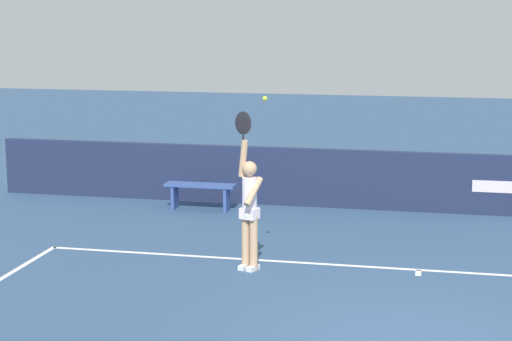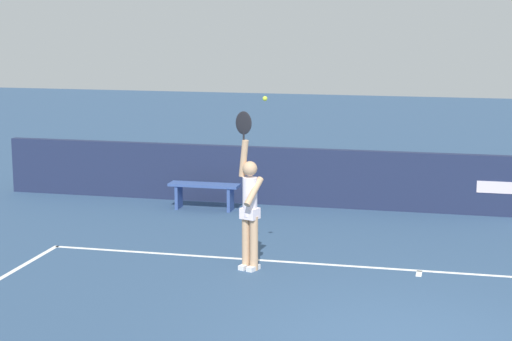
{
  "view_description": "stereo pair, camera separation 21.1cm",
  "coord_description": "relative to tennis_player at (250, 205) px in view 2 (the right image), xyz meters",
  "views": [
    {
      "loc": [
        0.3,
        -9.71,
        3.79
      ],
      "look_at": [
        -2.3,
        2.2,
        1.56
      ],
      "focal_mm": 61.26,
      "sensor_mm": 36.0,
      "label": 1
    },
    {
      "loc": [
        0.51,
        -9.66,
        3.79
      ],
      "look_at": [
        -2.3,
        2.2,
        1.56
      ],
      "focal_mm": 61.26,
      "sensor_mm": 36.0,
      "label": 2
    }
  ],
  "objects": [
    {
      "name": "tennis_ball",
      "position": [
        0.29,
        -0.25,
        1.6
      ],
      "size": [
        0.07,
        0.07,
        0.07
      ],
      "color": "#CAE138"
    },
    {
      "name": "tennis_player",
      "position": [
        0.0,
        0.0,
        0.0
      ],
      "size": [
        0.45,
        0.45,
        2.37
      ],
      "color": "tan",
      "rests_on": "ground"
    },
    {
      "name": "courtside_bench_near",
      "position": [
        -1.8,
        3.66,
        -0.59
      ],
      "size": [
        1.37,
        0.36,
        0.51
      ],
      "color": "#365091",
      "rests_on": "ground"
    },
    {
      "name": "court_lines",
      "position": [
        2.47,
        -2.05,
        -0.97
      ],
      "size": [
        11.78,
        5.22,
        0.0
      ],
      "color": "white",
      "rests_on": "ground"
    },
    {
      "name": "back_wall",
      "position": [
        2.48,
        4.43,
        -0.4
      ],
      "size": [
        17.41,
        0.18,
        1.14
      ],
      "color": "#1D2645",
      "rests_on": "ground"
    }
  ]
}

